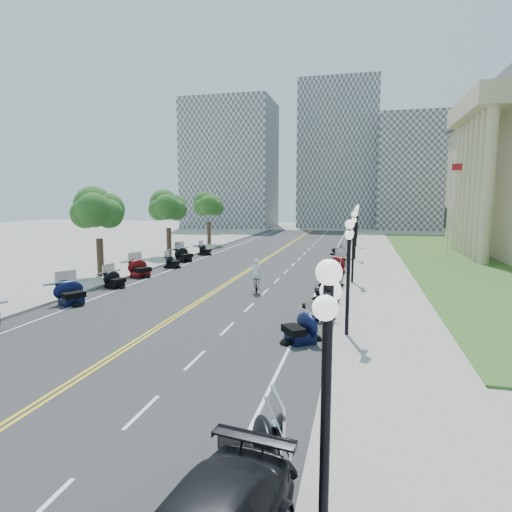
% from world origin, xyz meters
% --- Properties ---
extents(ground, '(160.00, 160.00, 0.00)m').
position_xyz_m(ground, '(0.00, 0.00, 0.00)').
color(ground, gray).
extents(road, '(16.00, 90.00, 0.01)m').
position_xyz_m(road, '(0.00, 10.00, 0.00)').
color(road, '#333335').
rests_on(road, ground).
extents(centerline_yellow_a, '(0.12, 90.00, 0.00)m').
position_xyz_m(centerline_yellow_a, '(-0.12, 10.00, 0.01)').
color(centerline_yellow_a, yellow).
rests_on(centerline_yellow_a, road).
extents(centerline_yellow_b, '(0.12, 90.00, 0.00)m').
position_xyz_m(centerline_yellow_b, '(0.12, 10.00, 0.01)').
color(centerline_yellow_b, yellow).
rests_on(centerline_yellow_b, road).
extents(edge_line_north, '(0.12, 90.00, 0.00)m').
position_xyz_m(edge_line_north, '(6.40, 10.00, 0.01)').
color(edge_line_north, white).
rests_on(edge_line_north, road).
extents(edge_line_south, '(0.12, 90.00, 0.00)m').
position_xyz_m(edge_line_south, '(-6.40, 10.00, 0.01)').
color(edge_line_south, white).
rests_on(edge_line_south, road).
extents(lane_dash_1, '(0.12, 2.00, 0.00)m').
position_xyz_m(lane_dash_1, '(3.20, -20.00, 0.01)').
color(lane_dash_1, white).
rests_on(lane_dash_1, road).
extents(lane_dash_2, '(0.12, 2.00, 0.00)m').
position_xyz_m(lane_dash_2, '(3.20, -16.00, 0.01)').
color(lane_dash_2, white).
rests_on(lane_dash_2, road).
extents(lane_dash_3, '(0.12, 2.00, 0.00)m').
position_xyz_m(lane_dash_3, '(3.20, -12.00, 0.01)').
color(lane_dash_3, white).
rests_on(lane_dash_3, road).
extents(lane_dash_4, '(0.12, 2.00, 0.00)m').
position_xyz_m(lane_dash_4, '(3.20, -8.00, 0.01)').
color(lane_dash_4, white).
rests_on(lane_dash_4, road).
extents(lane_dash_5, '(0.12, 2.00, 0.00)m').
position_xyz_m(lane_dash_5, '(3.20, -4.00, 0.01)').
color(lane_dash_5, white).
rests_on(lane_dash_5, road).
extents(lane_dash_6, '(0.12, 2.00, 0.00)m').
position_xyz_m(lane_dash_6, '(3.20, 0.00, 0.01)').
color(lane_dash_6, white).
rests_on(lane_dash_6, road).
extents(lane_dash_7, '(0.12, 2.00, 0.00)m').
position_xyz_m(lane_dash_7, '(3.20, 4.00, 0.01)').
color(lane_dash_7, white).
rests_on(lane_dash_7, road).
extents(lane_dash_8, '(0.12, 2.00, 0.00)m').
position_xyz_m(lane_dash_8, '(3.20, 8.00, 0.01)').
color(lane_dash_8, white).
rests_on(lane_dash_8, road).
extents(lane_dash_9, '(0.12, 2.00, 0.00)m').
position_xyz_m(lane_dash_9, '(3.20, 12.00, 0.01)').
color(lane_dash_9, white).
rests_on(lane_dash_9, road).
extents(lane_dash_10, '(0.12, 2.00, 0.00)m').
position_xyz_m(lane_dash_10, '(3.20, 16.00, 0.01)').
color(lane_dash_10, white).
rests_on(lane_dash_10, road).
extents(lane_dash_11, '(0.12, 2.00, 0.00)m').
position_xyz_m(lane_dash_11, '(3.20, 20.00, 0.01)').
color(lane_dash_11, white).
rests_on(lane_dash_11, road).
extents(lane_dash_12, '(0.12, 2.00, 0.00)m').
position_xyz_m(lane_dash_12, '(3.20, 24.00, 0.01)').
color(lane_dash_12, white).
rests_on(lane_dash_12, road).
extents(lane_dash_13, '(0.12, 2.00, 0.00)m').
position_xyz_m(lane_dash_13, '(3.20, 28.00, 0.01)').
color(lane_dash_13, white).
rests_on(lane_dash_13, road).
extents(lane_dash_14, '(0.12, 2.00, 0.00)m').
position_xyz_m(lane_dash_14, '(3.20, 32.00, 0.01)').
color(lane_dash_14, white).
rests_on(lane_dash_14, road).
extents(lane_dash_15, '(0.12, 2.00, 0.00)m').
position_xyz_m(lane_dash_15, '(3.20, 36.00, 0.01)').
color(lane_dash_15, white).
rests_on(lane_dash_15, road).
extents(lane_dash_16, '(0.12, 2.00, 0.00)m').
position_xyz_m(lane_dash_16, '(3.20, 40.00, 0.01)').
color(lane_dash_16, white).
rests_on(lane_dash_16, road).
extents(lane_dash_17, '(0.12, 2.00, 0.00)m').
position_xyz_m(lane_dash_17, '(3.20, 44.00, 0.01)').
color(lane_dash_17, white).
rests_on(lane_dash_17, road).
extents(lane_dash_18, '(0.12, 2.00, 0.00)m').
position_xyz_m(lane_dash_18, '(3.20, 48.00, 0.01)').
color(lane_dash_18, white).
rests_on(lane_dash_18, road).
extents(lane_dash_19, '(0.12, 2.00, 0.00)m').
position_xyz_m(lane_dash_19, '(3.20, 52.00, 0.01)').
color(lane_dash_19, white).
rests_on(lane_dash_19, road).
extents(sidewalk_north, '(5.00, 90.00, 0.15)m').
position_xyz_m(sidewalk_north, '(10.50, 10.00, 0.07)').
color(sidewalk_north, '#9E9991').
rests_on(sidewalk_north, ground).
extents(sidewalk_south, '(5.00, 90.00, 0.15)m').
position_xyz_m(sidewalk_south, '(-10.50, 10.00, 0.07)').
color(sidewalk_south, '#9E9991').
rests_on(sidewalk_south, ground).
extents(lawn, '(9.00, 60.00, 0.10)m').
position_xyz_m(lawn, '(17.50, 18.00, 0.05)').
color(lawn, '#356023').
rests_on(lawn, ground).
extents(distant_block_a, '(18.00, 14.00, 26.00)m').
position_xyz_m(distant_block_a, '(-18.00, 62.00, 13.00)').
color(distant_block_a, gray).
rests_on(distant_block_a, ground).
extents(distant_block_b, '(16.00, 12.00, 30.00)m').
position_xyz_m(distant_block_b, '(4.00, 68.00, 15.00)').
color(distant_block_b, gray).
rests_on(distant_block_b, ground).
extents(distant_block_c, '(20.00, 14.00, 22.00)m').
position_xyz_m(distant_block_c, '(22.00, 65.00, 11.00)').
color(distant_block_c, gray).
rests_on(distant_block_c, ground).
extents(street_lamp_0, '(0.50, 1.20, 4.90)m').
position_xyz_m(street_lamp_0, '(8.60, -20.00, 2.60)').
color(street_lamp_0, black).
rests_on(street_lamp_0, sidewalk_north).
extents(street_lamp_1, '(0.50, 1.20, 4.90)m').
position_xyz_m(street_lamp_1, '(8.60, -8.00, 2.60)').
color(street_lamp_1, black).
rests_on(street_lamp_1, sidewalk_north).
extents(street_lamp_2, '(0.50, 1.20, 4.90)m').
position_xyz_m(street_lamp_2, '(8.60, 4.00, 2.60)').
color(street_lamp_2, black).
rests_on(street_lamp_2, sidewalk_north).
extents(street_lamp_3, '(0.50, 1.20, 4.90)m').
position_xyz_m(street_lamp_3, '(8.60, 16.00, 2.60)').
color(street_lamp_3, black).
rests_on(street_lamp_3, sidewalk_north).
extents(street_lamp_4, '(0.50, 1.20, 4.90)m').
position_xyz_m(street_lamp_4, '(8.60, 28.00, 2.60)').
color(street_lamp_4, black).
rests_on(street_lamp_4, sidewalk_north).
extents(street_lamp_5, '(0.50, 1.20, 4.90)m').
position_xyz_m(street_lamp_5, '(8.60, 40.00, 2.60)').
color(street_lamp_5, black).
rests_on(street_lamp_5, sidewalk_north).
extents(flagpole, '(1.10, 0.20, 10.00)m').
position_xyz_m(flagpole, '(18.00, 22.00, 5.00)').
color(flagpole, silver).
rests_on(flagpole, ground).
extents(tree_2, '(4.80, 4.80, 9.20)m').
position_xyz_m(tree_2, '(-10.00, 2.00, 4.75)').
color(tree_2, '#235619').
rests_on(tree_2, sidewalk_south).
extents(tree_3, '(4.80, 4.80, 9.20)m').
position_xyz_m(tree_3, '(-10.00, 14.00, 4.75)').
color(tree_3, '#235619').
rests_on(tree_3, sidewalk_south).
extents(tree_4, '(4.80, 4.80, 9.20)m').
position_xyz_m(tree_4, '(-10.00, 26.00, 4.75)').
color(tree_4, '#235619').
rests_on(tree_4, sidewalk_south).
extents(motorcycle_n_1, '(2.74, 2.74, 1.45)m').
position_xyz_m(motorcycle_n_1, '(6.89, -18.03, 0.73)').
color(motorcycle_n_1, black).
rests_on(motorcycle_n_1, road).
extents(motorcycle_n_3, '(2.85, 2.85, 1.42)m').
position_xyz_m(motorcycle_n_3, '(6.74, -9.07, 0.71)').
color(motorcycle_n_3, black).
rests_on(motorcycle_n_3, road).
extents(motorcycle_n_4, '(2.70, 2.70, 1.43)m').
position_xyz_m(motorcycle_n_4, '(7.11, -5.44, 0.71)').
color(motorcycle_n_4, black).
rests_on(motorcycle_n_4, road).
extents(motorcycle_n_5, '(2.25, 2.25, 1.33)m').
position_xyz_m(motorcycle_n_5, '(7.17, -1.30, 0.67)').
color(motorcycle_n_5, black).
rests_on(motorcycle_n_5, road).
extents(motorcycle_n_6, '(2.11, 2.11, 1.43)m').
position_xyz_m(motorcycle_n_6, '(7.22, 2.76, 0.71)').
color(motorcycle_n_6, black).
rests_on(motorcycle_n_6, road).
extents(motorcycle_n_7, '(3.10, 3.10, 1.54)m').
position_xyz_m(motorcycle_n_7, '(7.12, 8.19, 0.77)').
color(motorcycle_n_7, '#590A0C').
rests_on(motorcycle_n_7, road).
extents(motorcycle_n_8, '(2.49, 2.49, 1.43)m').
position_xyz_m(motorcycle_n_8, '(6.84, 11.26, 0.71)').
color(motorcycle_n_8, black).
rests_on(motorcycle_n_8, road).
extents(motorcycle_n_9, '(2.38, 2.38, 1.32)m').
position_xyz_m(motorcycle_n_9, '(7.03, 15.77, 0.66)').
color(motorcycle_n_9, black).
rests_on(motorcycle_n_9, road).
extents(motorcycle_n_10, '(2.16, 2.16, 1.39)m').
position_xyz_m(motorcycle_n_10, '(6.83, 19.50, 0.69)').
color(motorcycle_n_10, black).
rests_on(motorcycle_n_10, road).
extents(motorcycle_s_4, '(2.97, 2.97, 1.52)m').
position_xyz_m(motorcycle_s_4, '(-6.80, -5.72, 0.76)').
color(motorcycle_s_4, black).
rests_on(motorcycle_s_4, road).
extents(motorcycle_s_5, '(2.21, 2.21, 1.29)m').
position_xyz_m(motorcycle_s_5, '(-6.95, -1.01, 0.64)').
color(motorcycle_s_5, black).
rests_on(motorcycle_s_5, road).
extents(motorcycle_s_6, '(2.92, 2.92, 1.53)m').
position_xyz_m(motorcycle_s_6, '(-7.25, 2.98, 0.76)').
color(motorcycle_s_6, '#590A0C').
rests_on(motorcycle_s_6, road).
extents(motorcycle_s_7, '(1.84, 1.84, 1.24)m').
position_xyz_m(motorcycle_s_7, '(-6.71, 7.63, 0.62)').
color(motorcycle_s_7, black).
rests_on(motorcycle_s_7, road).
extents(motorcycle_s_8, '(2.86, 2.86, 1.51)m').
position_xyz_m(motorcycle_s_8, '(-7.24, 11.33, 0.76)').
color(motorcycle_s_8, black).
rests_on(motorcycle_s_8, road).
extents(motorcycle_s_9, '(1.97, 1.97, 1.24)m').
position_xyz_m(motorcycle_s_9, '(-6.99, 16.37, 0.62)').
color(motorcycle_s_9, black).
rests_on(motorcycle_s_9, road).
extents(bicycle, '(0.94, 1.73, 1.00)m').
position_xyz_m(bicycle, '(2.69, -0.23, 0.50)').
color(bicycle, '#A51414').
rests_on(bicycle, road).
extents(cyclist_rider, '(0.66, 0.43, 1.81)m').
position_xyz_m(cyclist_rider, '(2.69, -0.23, 1.91)').
color(cyclist_rider, silver).
rests_on(cyclist_rider, bicycle).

